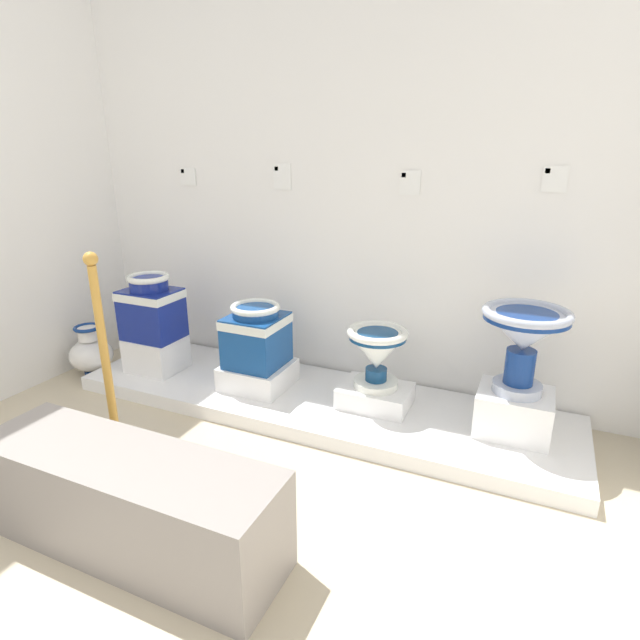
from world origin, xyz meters
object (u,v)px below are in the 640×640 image
antique_toilet_squat_floral (256,333)px  antique_toilet_pale_glazed (524,333)px  info_placard_third (410,182)px  info_placard_second (282,176)px  stanchion_post_near_left (111,401)px  plinth_block_broad_patterned (157,353)px  plinth_block_leftmost (375,396)px  info_placard_fourth (555,179)px  museum_bench (129,502)px  decorative_vase_corner (91,353)px  info_placard_first (188,176)px  plinth_block_squat_floral (258,375)px  antique_toilet_leftmost (377,350)px  antique_toilet_broad_patterned (151,306)px  plinth_block_pale_glazed (513,412)px

antique_toilet_squat_floral → antique_toilet_pale_glazed: antique_toilet_pale_glazed is taller
antique_toilet_pale_glazed → info_placard_third: (-0.69, 0.36, 0.66)m
info_placard_second → stanchion_post_near_left: size_ratio=0.15×
plinth_block_broad_patterned → plinth_block_leftmost: bearing=4.3°
antique_toilet_squat_floral → info_placard_fourth: info_placard_fourth is taller
plinth_block_leftmost → museum_bench: 1.42m
info_placard_third → stanchion_post_near_left: (-1.07, -1.26, -0.97)m
decorative_vase_corner → info_placard_first: bearing=50.1°
antique_toilet_squat_floral → info_placard_second: size_ratio=2.45×
info_placard_first → plinth_block_broad_patterned: bearing=-89.0°
antique_toilet_squat_floral → info_placard_first: (-0.74, 0.42, 0.87)m
plinth_block_broad_patterned → plinth_block_squat_floral: size_ratio=0.86×
plinth_block_leftmost → stanchion_post_near_left: 1.38m
antique_toilet_squat_floral → info_placard_third: info_placard_third is taller
info_placard_first → museum_bench: 2.21m
plinth_block_leftmost → antique_toilet_leftmost: (0.00, 0.00, 0.28)m
antique_toilet_broad_patterned → stanchion_post_near_left: bearing=-61.4°
antique_toilet_broad_patterned → antique_toilet_pale_glazed: bearing=3.2°
plinth_block_leftmost → plinth_block_broad_patterned: bearing=-175.7°
plinth_block_pale_glazed → antique_toilet_pale_glazed: 0.42m
plinth_block_leftmost → info_placard_first: bearing=166.1°
plinth_block_leftmost → info_placard_fourth: 1.45m
plinth_block_broad_patterned → plinth_block_pale_glazed: bearing=3.2°
plinth_block_pale_glazed → museum_bench: size_ratio=0.29×
plinth_block_squat_floral → info_placard_fourth: info_placard_fourth is taller
plinth_block_broad_patterned → info_placard_third: bearing=17.6°
decorative_vase_corner → antique_toilet_squat_floral: bearing=7.2°
antique_toilet_squat_floral → decorative_vase_corner: 1.26m
decorative_vase_corner → museum_bench: museum_bench is taller
info_placard_first → info_placard_second: size_ratio=0.80×
antique_toilet_squat_floral → decorative_vase_corner: bearing=-172.8°
antique_toilet_pale_glazed → stanchion_post_near_left: size_ratio=0.42×
antique_toilet_pale_glazed → plinth_block_leftmost: bearing=-179.2°
antique_toilet_pale_glazed → museum_bench: (-1.27, -1.33, -0.42)m
antique_toilet_leftmost → antique_toilet_squat_floral: bearing=-175.9°
stanchion_post_near_left → museum_bench: bearing=-40.3°
info_placard_third → antique_toilet_pale_glazed: bearing=-27.3°
antique_toilet_broad_patterned → info_placard_third: bearing=17.6°
antique_toilet_squat_floral → stanchion_post_near_left: stanchion_post_near_left is taller
antique_toilet_squat_floral → plinth_block_leftmost: size_ratio=0.97×
plinth_block_squat_floral → decorative_vase_corner: (-1.22, -0.15, -0.00)m
info_placard_third → plinth_block_squat_floral: bearing=-151.5°
antique_toilet_squat_floral → plinth_block_leftmost: (0.73, 0.05, -0.28)m
antique_toilet_broad_patterned → antique_toilet_squat_floral: size_ratio=1.11×
antique_toilet_broad_patterned → plinth_block_leftmost: bearing=4.3°
antique_toilet_squat_floral → decorative_vase_corner: antique_toilet_squat_floral is taller
plinth_block_broad_patterned → info_placard_third: info_placard_third is taller
antique_toilet_pale_glazed → info_placard_second: info_placard_second is taller
museum_bench → plinth_block_broad_patterned: bearing=127.5°
info_placard_second → info_placard_fourth: size_ratio=1.20×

